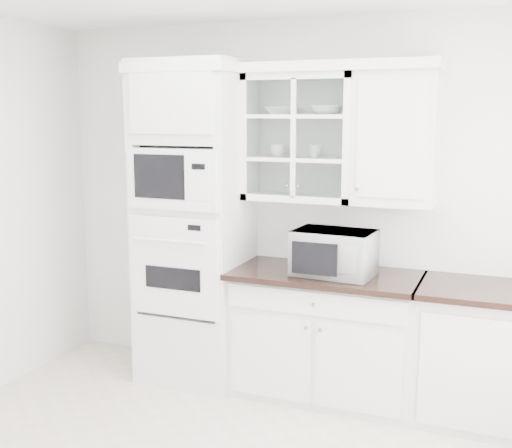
% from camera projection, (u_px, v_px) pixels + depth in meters
% --- Properties ---
extents(room_shell, '(4.00, 3.50, 2.70)m').
position_uv_depth(room_shell, '(231.00, 158.00, 3.54)').
color(room_shell, white).
rests_on(room_shell, ground).
extents(oven_column, '(0.76, 0.68, 2.40)m').
position_uv_depth(oven_column, '(194.00, 224.00, 4.82)').
color(oven_column, silver).
rests_on(oven_column, ground).
extents(base_cabinet_run, '(1.32, 0.67, 0.92)m').
position_uv_depth(base_cabinet_run, '(326.00, 334.00, 4.60)').
color(base_cabinet_run, silver).
rests_on(base_cabinet_run, ground).
extents(extra_base_cabinet, '(0.72, 0.67, 0.92)m').
position_uv_depth(extra_base_cabinet, '(472.00, 353.00, 4.23)').
color(extra_base_cabinet, silver).
rests_on(extra_base_cabinet, ground).
extents(upper_cabinet_glass, '(0.80, 0.33, 0.90)m').
position_uv_depth(upper_cabinet_glass, '(301.00, 138.00, 4.58)').
color(upper_cabinet_glass, silver).
rests_on(upper_cabinet_glass, room_shell).
extents(upper_cabinet_solid, '(0.55, 0.33, 0.90)m').
position_uv_depth(upper_cabinet_solid, '(396.00, 139.00, 4.33)').
color(upper_cabinet_solid, silver).
rests_on(upper_cabinet_solid, room_shell).
extents(crown_molding, '(2.14, 0.38, 0.07)m').
position_uv_depth(crown_molding, '(286.00, 68.00, 4.51)').
color(crown_molding, white).
rests_on(crown_molding, room_shell).
extents(countertop_microwave, '(0.57, 0.48, 0.31)m').
position_uv_depth(countertop_microwave, '(335.00, 252.00, 4.42)').
color(countertop_microwave, white).
rests_on(countertop_microwave, base_cabinet_run).
extents(bowl_a, '(0.31, 0.31, 0.06)m').
position_uv_depth(bowl_a, '(280.00, 111.00, 4.60)').
color(bowl_a, white).
rests_on(bowl_a, upper_cabinet_glass).
extents(bowl_b, '(0.23, 0.23, 0.06)m').
position_uv_depth(bowl_b, '(326.00, 110.00, 4.47)').
color(bowl_b, white).
rests_on(bowl_b, upper_cabinet_glass).
extents(cup_a, '(0.13, 0.13, 0.09)m').
position_uv_depth(cup_a, '(278.00, 150.00, 4.65)').
color(cup_a, white).
rests_on(cup_a, upper_cabinet_glass).
extents(cup_b, '(0.11, 0.11, 0.09)m').
position_uv_depth(cup_b, '(315.00, 151.00, 4.55)').
color(cup_b, white).
rests_on(cup_b, upper_cabinet_glass).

